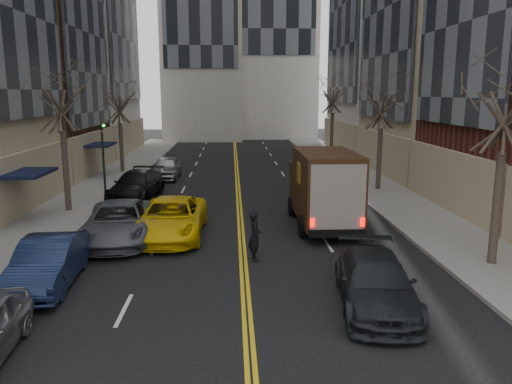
{
  "coord_description": "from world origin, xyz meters",
  "views": [
    {
      "loc": [
        -0.39,
        -5.44,
        6.08
      ],
      "look_at": [
        0.57,
        13.99,
        2.2
      ],
      "focal_mm": 35.0,
      "sensor_mm": 36.0,
      "label": 1
    }
  ],
  "objects_px": {
    "ups_truck": "(324,189)",
    "taxi": "(171,218)",
    "observer_sedan": "(376,282)",
    "pedestrian": "(255,236)"
  },
  "relations": [
    {
      "from": "ups_truck",
      "to": "pedestrian",
      "type": "height_order",
      "value": "ups_truck"
    },
    {
      "from": "ups_truck",
      "to": "taxi",
      "type": "distance_m",
      "value": 6.99
    },
    {
      "from": "observer_sedan",
      "to": "pedestrian",
      "type": "distance_m",
      "value": 5.35
    },
    {
      "from": "taxi",
      "to": "pedestrian",
      "type": "distance_m",
      "value": 4.71
    },
    {
      "from": "pedestrian",
      "to": "ups_truck",
      "type": "bearing_deg",
      "value": -44.83
    },
    {
      "from": "observer_sedan",
      "to": "pedestrian",
      "type": "relative_size",
      "value": 2.86
    },
    {
      "from": "ups_truck",
      "to": "pedestrian",
      "type": "relative_size",
      "value": 3.48
    },
    {
      "from": "ups_truck",
      "to": "pedestrian",
      "type": "bearing_deg",
      "value": -126.43
    },
    {
      "from": "ups_truck",
      "to": "observer_sedan",
      "type": "height_order",
      "value": "ups_truck"
    },
    {
      "from": "ups_truck",
      "to": "observer_sedan",
      "type": "bearing_deg",
      "value": -90.69
    }
  ]
}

